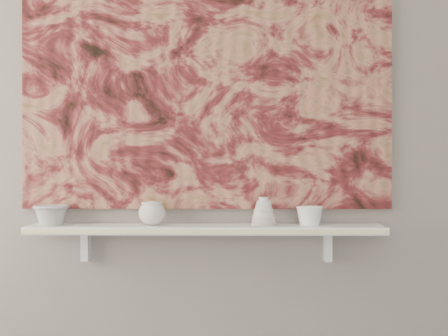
{
  "coord_description": "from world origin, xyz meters",
  "views": [
    {
      "loc": [
        0.11,
        -0.95,
        1.17
      ],
      "look_at": [
        0.07,
        1.49,
        1.16
      ],
      "focal_mm": 50.0,
      "sensor_mm": 36.0,
      "label": 1
    }
  ],
  "objects_px": {
    "shelf": "(206,229)",
    "painting": "(206,74)",
    "bowl_white": "(310,216)",
    "bell_vessel": "(264,211)",
    "cup_cream": "(152,213)",
    "bowl_grey": "(51,215)"
  },
  "relations": [
    {
      "from": "painting",
      "to": "shelf",
      "type": "bearing_deg",
      "value": -90.0
    },
    {
      "from": "shelf",
      "to": "bowl_white",
      "type": "bearing_deg",
      "value": 0.0
    },
    {
      "from": "shelf",
      "to": "cup_cream",
      "type": "height_order",
      "value": "cup_cream"
    },
    {
      "from": "shelf",
      "to": "painting",
      "type": "height_order",
      "value": "painting"
    },
    {
      "from": "cup_cream",
      "to": "bell_vessel",
      "type": "height_order",
      "value": "bell_vessel"
    },
    {
      "from": "painting",
      "to": "cup_cream",
      "type": "xyz_separation_m",
      "value": [
        -0.21,
        -0.08,
        -0.56
      ]
    },
    {
      "from": "bell_vessel",
      "to": "bowl_white",
      "type": "bearing_deg",
      "value": 0.0
    },
    {
      "from": "bowl_grey",
      "to": "bell_vessel",
      "type": "relative_size",
      "value": 1.25
    },
    {
      "from": "bell_vessel",
      "to": "cup_cream",
      "type": "bearing_deg",
      "value": 180.0
    },
    {
      "from": "shelf",
      "to": "painting",
      "type": "relative_size",
      "value": 0.93
    },
    {
      "from": "bowl_white",
      "to": "bowl_grey",
      "type": "bearing_deg",
      "value": 180.0
    },
    {
      "from": "cup_cream",
      "to": "bell_vessel",
      "type": "xyz_separation_m",
      "value": [
        0.44,
        0.0,
        0.01
      ]
    },
    {
      "from": "bowl_grey",
      "to": "cup_cream",
      "type": "height_order",
      "value": "cup_cream"
    },
    {
      "from": "shelf",
      "to": "bowl_grey",
      "type": "height_order",
      "value": "bowl_grey"
    },
    {
      "from": "shelf",
      "to": "bell_vessel",
      "type": "bearing_deg",
      "value": 0.0
    },
    {
      "from": "bell_vessel",
      "to": "bowl_white",
      "type": "xyz_separation_m",
      "value": [
        0.18,
        0.0,
        -0.02
      ]
    },
    {
      "from": "bowl_grey",
      "to": "bowl_white",
      "type": "xyz_separation_m",
      "value": [
        1.02,
        0.0,
        -0.0
      ]
    },
    {
      "from": "painting",
      "to": "bowl_white",
      "type": "height_order",
      "value": "painting"
    },
    {
      "from": "cup_cream",
      "to": "bowl_grey",
      "type": "bearing_deg",
      "value": 180.0
    },
    {
      "from": "bell_vessel",
      "to": "bowl_white",
      "type": "relative_size",
      "value": 1.07
    },
    {
      "from": "painting",
      "to": "bowl_white",
      "type": "bearing_deg",
      "value": -11.11
    },
    {
      "from": "bowl_grey",
      "to": "bowl_white",
      "type": "relative_size",
      "value": 1.34
    }
  ]
}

